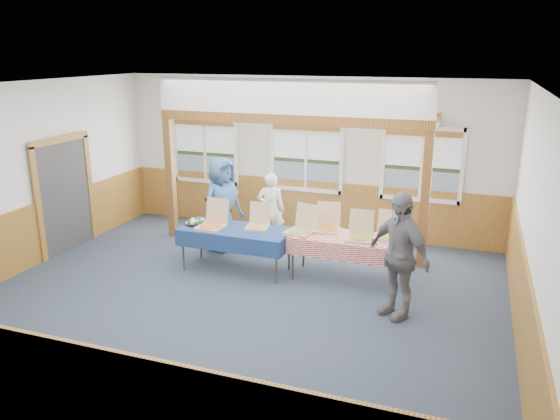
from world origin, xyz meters
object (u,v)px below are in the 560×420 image
(table_right, at_px, (345,240))
(person_grey, at_px, (399,255))
(woman_black, at_px, (221,204))
(man_blue, at_px, (222,204))
(woman_white, at_px, (271,210))
(table_left, at_px, (236,232))

(table_right, height_order, person_grey, person_grey)
(table_right, relative_size, woman_black, 1.27)
(man_blue, bearing_deg, person_grey, -92.40)
(woman_white, xyz_separation_m, person_grey, (2.73, -2.14, 0.19))
(table_right, relative_size, person_grey, 1.00)
(woman_white, height_order, man_blue, man_blue)
(woman_black, bearing_deg, person_grey, 134.61)
(man_blue, relative_size, person_grey, 0.98)
(table_right, relative_size, man_blue, 1.03)
(woman_black, bearing_deg, woman_white, 161.34)
(woman_white, distance_m, person_grey, 3.47)
(table_left, distance_m, woman_black, 1.73)
(person_grey, bearing_deg, woman_white, 178.58)
(table_left, bearing_deg, table_right, -3.39)
(table_left, relative_size, table_right, 1.09)
(table_left, bearing_deg, man_blue, 116.74)
(woman_black, bearing_deg, table_left, 108.31)
(table_right, bearing_deg, man_blue, 162.80)
(woman_black, distance_m, man_blue, 0.64)
(woman_white, bearing_deg, man_blue, 15.70)
(table_left, xyz_separation_m, woman_black, (-0.96, 1.44, 0.02))
(woman_white, distance_m, man_blue, 0.96)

